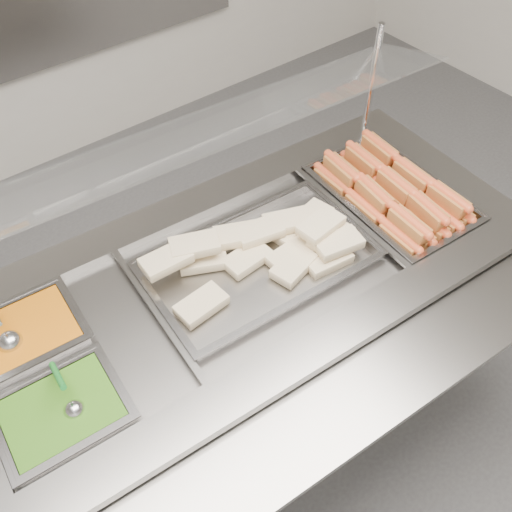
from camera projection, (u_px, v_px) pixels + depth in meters
steam_counter at (245, 348)px, 2.05m from camera, size 1.89×0.94×0.88m
tray_rail at (348, 399)px, 1.48m from camera, size 1.77×0.49×0.05m
sneeze_guard at (198, 135)px, 1.58m from camera, size 1.63×0.40×0.43m
pan_hotdogs at (390, 201)px, 1.99m from camera, size 0.37×0.56×0.10m
pan_wraps at (259, 265)px, 1.77m from camera, size 0.69×0.44×0.07m
pan_beans at (27, 340)px, 1.60m from camera, size 0.31×0.26×0.10m
pan_peas at (65, 418)px, 1.44m from camera, size 0.31×0.26×0.10m
hotdogs_in_buns at (392, 191)px, 1.95m from camera, size 0.33×0.52×0.11m
tortilla_wraps at (272, 245)px, 1.77m from camera, size 0.63×0.37×0.10m
ladle at (9, 340)px, 1.54m from camera, size 0.07×0.20×0.13m
serving_spoon at (72, 404)px, 1.41m from camera, size 0.05×0.18×0.13m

